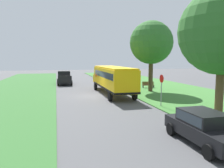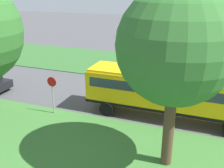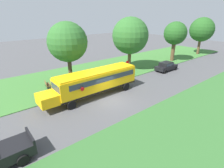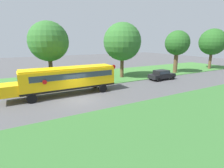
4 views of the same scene
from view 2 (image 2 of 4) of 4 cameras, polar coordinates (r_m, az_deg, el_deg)
ground_plane at (r=20.60m, az=11.30°, el=-3.99°), size 120.00×120.00×0.00m
grass_far_side at (r=28.97m, az=14.38°, el=3.13°), size 10.00×80.00×0.07m
school_bus at (r=17.70m, az=12.38°, el=-1.48°), size 2.85×12.42×3.16m
oak_tree_beside_bus at (r=11.51m, az=14.08°, el=8.39°), size 5.22×5.22×8.65m
stop_sign at (r=18.24m, az=-12.83°, el=-1.49°), size 0.08×0.68×2.74m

